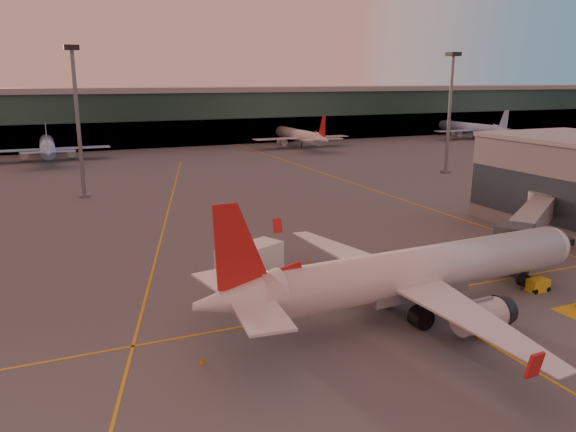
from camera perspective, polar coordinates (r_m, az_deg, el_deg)
name	(u,v)px	position (r m, az deg, el deg)	size (l,w,h in m)	color
ground	(394,326)	(48.82, 10.75, -10.93)	(600.00, 600.00, 0.00)	#4C4F54
taxi_markings	(185,217)	(85.32, -10.45, -0.14)	(100.12, 173.00, 0.01)	gold
terminal	(133,117)	(180.36, -15.48, 9.66)	(400.00, 20.00, 17.60)	#19382D
mast_west_near	(77,111)	(102.67, -20.65, 9.94)	(2.40, 2.40, 25.60)	slate
mast_east_near	(450,104)	(127.24, 16.14, 10.85)	(2.40, 2.40, 25.60)	slate
distant_aircraft_row	(66,159)	(155.76, -21.67, 5.37)	(290.00, 34.00, 13.00)	#92C1F4
main_airplane	(412,273)	(50.04, 12.50, -5.72)	(38.57, 34.72, 11.64)	white
jet_bridge	(533,220)	(72.20, 23.66, -0.38)	(21.19, 15.77, 5.79)	slate
catering_truck	(251,267)	(53.39, -3.80, -5.24)	(7.01, 5.16, 5.00)	#AB1828
gpu_cart	(538,285)	(60.29, 24.05, -6.44)	(2.18, 1.29, 1.25)	gold
pushback_tug	(476,261)	(65.18, 18.52, -4.33)	(3.65, 2.12, 1.83)	black
cone_tail	(202,361)	(42.62, -8.71, -14.31)	(0.41, 0.41, 0.53)	orange
cone_wing_left	(308,260)	(63.76, 2.10, -4.46)	(0.43, 0.43, 0.55)	orange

